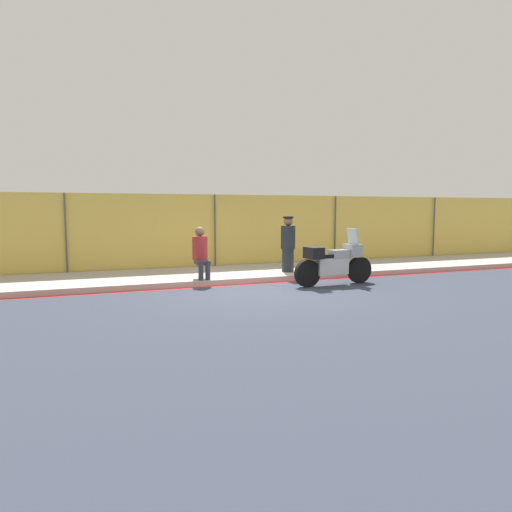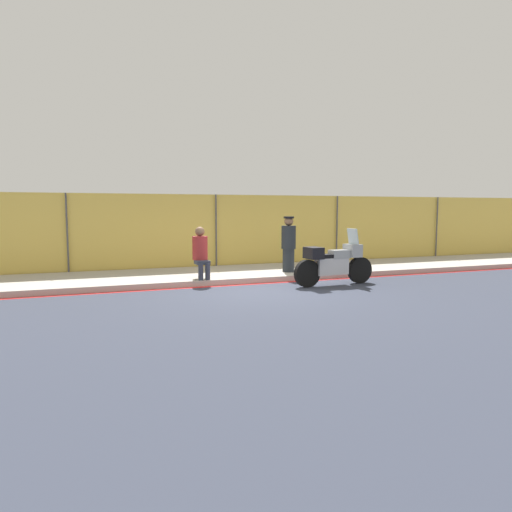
# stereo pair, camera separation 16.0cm
# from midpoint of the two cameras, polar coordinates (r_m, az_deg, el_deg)

# --- Properties ---
(ground_plane) EXTENTS (120.00, 120.00, 0.00)m
(ground_plane) POSITION_cam_midpoint_polar(r_m,az_deg,el_deg) (11.25, 1.04, -4.38)
(ground_plane) COLOR #333847
(sidewalk) EXTENTS (33.59, 3.01, 0.15)m
(sidewalk) POSITION_cam_midpoint_polar(r_m,az_deg,el_deg) (13.69, -2.96, -2.24)
(sidewalk) COLOR #ADA89E
(sidewalk) RESTS_ON ground_plane
(curb_paint_stripe) EXTENTS (33.59, 0.18, 0.01)m
(curb_paint_stripe) POSITION_cam_midpoint_polar(r_m,az_deg,el_deg) (12.21, -0.72, -3.56)
(curb_paint_stripe) COLOR red
(curb_paint_stripe) RESTS_ON ground_plane
(storefront_fence) EXTENTS (31.91, 0.17, 2.48)m
(storefront_fence) POSITION_cam_midpoint_polar(r_m,az_deg,el_deg) (15.10, -4.79, 2.95)
(storefront_fence) COLOR gold
(storefront_fence) RESTS_ON ground_plane
(motorcycle) EXTENTS (2.36, 0.59, 1.49)m
(motorcycle) POSITION_cam_midpoint_polar(r_m,az_deg,el_deg) (12.20, 10.05, -0.82)
(motorcycle) COLOR black
(motorcycle) RESTS_ON ground_plane
(officer_standing) EXTENTS (0.43, 0.43, 1.64)m
(officer_standing) POSITION_cam_midpoint_polar(r_m,az_deg,el_deg) (13.53, 4.43, 1.52)
(officer_standing) COLOR #1E2328
(officer_standing) RESTS_ON sidewalk
(person_seated_on_curb) EXTENTS (0.41, 0.72, 1.38)m
(person_seated_on_curb) POSITION_cam_midpoint_polar(r_m,az_deg,el_deg) (12.31, -6.57, 0.76)
(person_seated_on_curb) COLOR #2D3342
(person_seated_on_curb) RESTS_ON sidewalk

